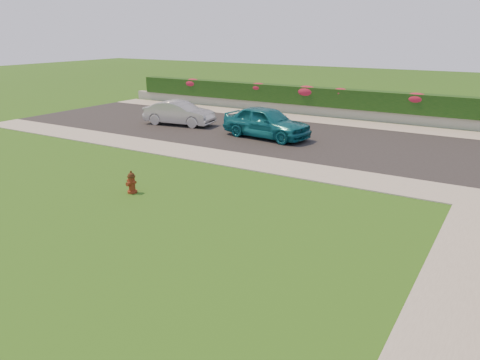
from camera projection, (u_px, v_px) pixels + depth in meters
The scene contains 14 objects.
ground at pixel (112, 265), 10.48m from camera, with size 120.00×120.00×0.00m, color black.
street_far at pixel (242, 131), 24.34m from camera, with size 26.00×8.00×0.04m, color black.
sidewalk_far at pixel (164, 148), 20.76m from camera, with size 24.00×2.00×0.04m, color gray.
sidewalk_beyond at pixel (347, 123), 26.45m from camera, with size 34.00×2.00×0.04m, color gray.
retaining_wall at pixel (356, 114), 27.59m from camera, with size 34.00×0.40×0.60m, color gray.
hedge at pixel (358, 99), 27.41m from camera, with size 32.00×0.90×1.10m, color black.
fire_hydrant at pixel (132, 183), 15.02m from camera, with size 0.38×0.36×0.73m.
sedan_teal at pixel (266, 122), 22.50m from camera, with size 1.78×4.43×1.51m, color #0D5A69.
sedan_silver at pixel (179, 113), 25.65m from camera, with size 1.37×3.93×1.30m, color #9EA2A6.
flower_clump_a at pixel (193, 83), 33.11m from camera, with size 1.31×0.85×0.66m, color #A51C3A.
flower_clump_b at pixel (258, 87), 30.49m from camera, with size 1.20×0.77×0.60m, color #A51C3A.
flower_clump_c at pixel (307, 91), 28.82m from camera, with size 1.42×0.92×0.71m, color #A51C3A.
flower_clump_d at pixel (340, 93), 27.74m from camera, with size 1.11×0.71×0.55m, color #A51C3A.
flower_clump_e at pixel (416, 99), 25.62m from camera, with size 1.30×0.84×0.65m, color #A51C3A.
Camera 1 is at (7.32, -6.55, 5.01)m, focal length 35.00 mm.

